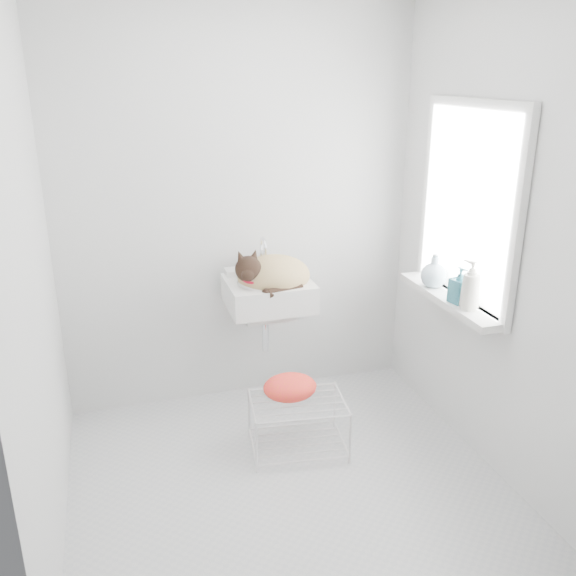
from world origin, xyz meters
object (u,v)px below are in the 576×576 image
object	(u,v)px
sink	(268,281)
cat	(271,275)
wire_rack	(298,426)
bottle_c	(433,286)
bottle_a	(468,309)
bottle_b	(458,302)

from	to	relation	value
sink	cat	world-z (taller)	cat
cat	wire_rack	distance (m)	0.88
bottle_c	cat	bearing A→B (deg)	157.83
cat	bottle_c	world-z (taller)	cat
wire_rack	bottle_a	distance (m)	1.13
sink	bottle_a	world-z (taller)	bottle_a
bottle_c	bottle_a	bearing A→B (deg)	-90.00
bottle_b	bottle_a	bearing A→B (deg)	-90.00
bottle_c	bottle_b	bearing A→B (deg)	-90.00
wire_rack	sink	bearing A→B (deg)	93.30
wire_rack	bottle_b	xyz separation A→B (m)	(0.86, -0.14, 0.70)
cat	sink	bearing A→B (deg)	127.78
cat	bottle_a	distance (m)	1.14
cat	bottle_a	xyz separation A→B (m)	(0.88, -0.73, -0.04)
cat	bottle_a	size ratio (longest dim) A/B	2.06
sink	bottle_c	xyz separation A→B (m)	(0.89, -0.37, 0.00)
sink	bottle_c	distance (m)	0.96
bottle_b	bottle_c	bearing A→B (deg)	90.00
wire_rack	bottle_b	distance (m)	1.12
bottle_b	bottle_c	size ratio (longest dim) A/B	1.02
wire_rack	bottle_c	distance (m)	1.12
cat	bottle_c	size ratio (longest dim) A/B	2.38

